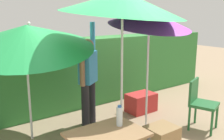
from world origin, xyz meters
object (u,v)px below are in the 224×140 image
(cooler_box, at_px, (141,102))
(bottle_water, at_px, (119,116))
(person_vendor, at_px, (88,76))
(crate_cardboard, at_px, (162,137))
(umbrella_orange, at_px, (123,3))
(umbrella_rainbow, at_px, (150,19))
(chair_plastic, at_px, (200,101))
(umbrella_yellow, at_px, (27,36))

(cooler_box, relative_size, bottle_water, 2.48)
(person_vendor, distance_m, crate_cardboard, 1.62)
(umbrella_orange, distance_m, person_vendor, 1.50)
(umbrella_rainbow, distance_m, cooler_box, 1.89)
(umbrella_orange, xyz_separation_m, chair_plastic, (1.43, -0.42, -1.66))
(umbrella_yellow, height_order, bottle_water, umbrella_yellow)
(umbrella_yellow, bearing_deg, cooler_box, -3.76)
(umbrella_rainbow, xyz_separation_m, chair_plastic, (0.69, -0.61, -1.42))
(umbrella_rainbow, xyz_separation_m, umbrella_orange, (-0.74, -0.19, 0.23))
(umbrella_orange, distance_m, chair_plastic, 2.23)
(person_vendor, bearing_deg, bottle_water, -109.51)
(umbrella_yellow, relative_size, cooler_box, 3.57)
(umbrella_rainbow, distance_m, person_vendor, 1.46)
(cooler_box, distance_m, bottle_water, 2.57)
(umbrella_yellow, xyz_separation_m, crate_cardboard, (1.50, -1.44, -1.52))
(umbrella_rainbow, relative_size, chair_plastic, 2.47)
(umbrella_orange, xyz_separation_m, cooler_box, (1.15, 0.80, -1.97))
(umbrella_orange, relative_size, person_vendor, 1.30)
(umbrella_yellow, relative_size, chair_plastic, 2.39)
(umbrella_orange, height_order, cooler_box, umbrella_orange)
(person_vendor, bearing_deg, umbrella_rainbow, -37.91)
(umbrella_orange, bearing_deg, crate_cardboard, -50.58)
(umbrella_rainbow, bearing_deg, cooler_box, 56.17)
(chair_plastic, height_order, bottle_water, bottle_water)
(person_vendor, height_order, chair_plastic, person_vendor)
(umbrella_rainbow, distance_m, crate_cardboard, 1.92)
(umbrella_rainbow, relative_size, person_vendor, 1.17)
(cooler_box, height_order, crate_cardboard, cooler_box)
(umbrella_yellow, bearing_deg, bottle_water, -77.40)
(crate_cardboard, bearing_deg, umbrella_yellow, 136.17)
(person_vendor, height_order, crate_cardboard, person_vendor)
(cooler_box, bearing_deg, umbrella_yellow, 176.24)
(umbrella_rainbow, bearing_deg, umbrella_orange, -165.39)
(umbrella_yellow, distance_m, crate_cardboard, 2.57)
(chair_plastic, bearing_deg, umbrella_rainbow, 138.69)
(umbrella_orange, bearing_deg, person_vendor, 96.85)
(bottle_water, bearing_deg, cooler_box, 41.58)
(umbrella_orange, height_order, person_vendor, umbrella_orange)
(bottle_water, bearing_deg, umbrella_orange, 50.11)
(umbrella_orange, relative_size, crate_cardboard, 5.32)
(person_vendor, distance_m, bottle_water, 1.78)
(umbrella_orange, bearing_deg, umbrella_yellow, 139.09)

